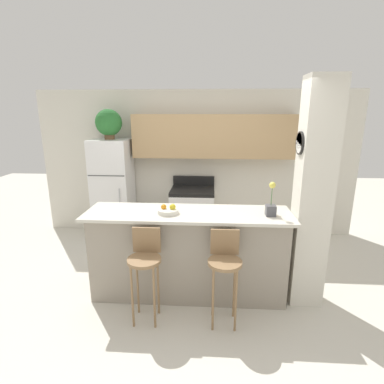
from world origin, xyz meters
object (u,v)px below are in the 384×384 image
trash_bin (143,231)px  bar_stool_left (145,261)px  stove_range (193,214)px  bar_stool_right (225,264)px  refrigerator (113,190)px  orchid_vase (271,205)px  potted_plant_on_fridge (109,123)px  fruit_bowl (168,210)px

trash_bin → bar_stool_left: bearing=-76.0°
stove_range → bar_stool_right: (0.47, -2.14, 0.22)m
stove_range → refrigerator: bearing=179.5°
trash_bin → orchid_vase: bearing=-39.8°
potted_plant_on_fridge → orchid_vase: (2.36, -1.72, -0.82)m
bar_stool_left → bar_stool_right: 0.83m
trash_bin → refrigerator: bearing=159.5°
bar_stool_left → orchid_vase: bearing=17.8°
refrigerator → bar_stool_left: (1.02, -2.15, -0.19)m
potted_plant_on_fridge → trash_bin: potted_plant_on_fridge is taller
bar_stool_left → potted_plant_on_fridge: bearing=115.4°
potted_plant_on_fridge → fruit_bowl: bearing=-54.9°
trash_bin → fruit_bowl: bearing=-66.1°
potted_plant_on_fridge → stove_range: bearing=-0.5°
bar_stool_right → stove_range: bearing=102.3°
bar_stool_left → potted_plant_on_fridge: (-1.02, 2.15, 1.32)m
stove_range → bar_stool_right: 2.20m
bar_stool_left → fruit_bowl: bearing=66.2°
stove_range → bar_stool_left: size_ratio=1.06×
fruit_bowl → trash_bin: 1.90m
stove_range → potted_plant_on_fridge: (-1.38, 0.01, 1.54)m
orchid_vase → trash_bin: orchid_vase is taller
stove_range → orchid_vase: orchid_vase is taller
bar_stool_right → refrigerator: bearing=130.7°
bar_stool_right → bar_stool_left: bearing=180.0°
fruit_bowl → trash_bin: size_ratio=0.62×
fruit_bowl → bar_stool_right: bearing=-34.0°
stove_range → fruit_bowl: size_ratio=4.52×
refrigerator → fruit_bowl: refrigerator is taller
stove_range → orchid_vase: (0.98, -1.71, 0.72)m
bar_stool_right → orchid_vase: size_ratio=2.62×
potted_plant_on_fridge → trash_bin: 1.90m
orchid_vase → fruit_bowl: orchid_vase is taller
refrigerator → stove_range: bearing=-0.5°
potted_plant_on_fridge → orchid_vase: size_ratio=1.27×
potted_plant_on_fridge → fruit_bowl: size_ratio=2.06×
bar_stool_left → potted_plant_on_fridge: potted_plant_on_fridge is taller
bar_stool_left → fruit_bowl: size_ratio=4.26×
refrigerator → stove_range: refrigerator is taller
orchid_vase → trash_bin: bearing=140.2°
refrigerator → fruit_bowl: 2.12m
stove_range → trash_bin: bearing=-167.5°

